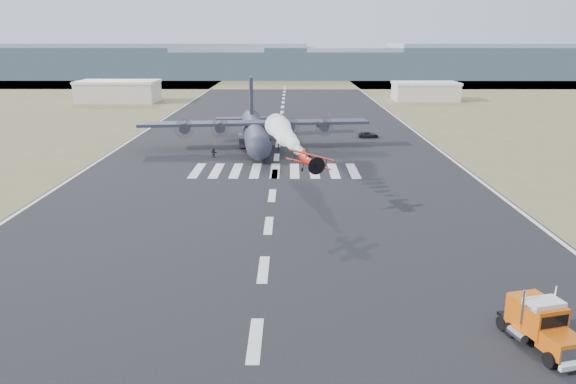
{
  "coord_description": "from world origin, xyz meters",
  "views": [
    {
      "loc": [
        2.39,
        -33.89,
        19.78
      ],
      "look_at": [
        2.12,
        23.25,
        4.0
      ],
      "focal_mm": 35.0,
      "sensor_mm": 36.0,
      "label": 1
    }
  ],
  "objects_px": {
    "aerobatic_biplane": "(309,160)",
    "transport_aircraft": "(254,130)",
    "crew_a": "(250,145)",
    "semi_truck": "(541,323)",
    "crew_d": "(247,147)",
    "crew_c": "(279,148)",
    "crew_b": "(250,145)",
    "support_vehicle": "(368,135)",
    "crew_h": "(270,147)",
    "hangar_left": "(119,91)",
    "hangar_right": "(425,91)",
    "crew_e": "(264,150)",
    "crew_g": "(270,148)",
    "crew_f": "(214,153)"
  },
  "relations": [
    {
      "from": "transport_aircraft",
      "to": "crew_a",
      "type": "distance_m",
      "value": 4.21
    },
    {
      "from": "hangar_right",
      "to": "crew_h",
      "type": "xyz_separation_m",
      "value": [
        -47.38,
        -85.37,
        -2.17
      ]
    },
    {
      "from": "support_vehicle",
      "to": "crew_g",
      "type": "height_order",
      "value": "crew_g"
    },
    {
      "from": "hangar_left",
      "to": "crew_a",
      "type": "height_order",
      "value": "hangar_left"
    },
    {
      "from": "crew_e",
      "to": "crew_g",
      "type": "xyz_separation_m",
      "value": [
        0.91,
        2.54,
        -0.12
      ]
    },
    {
      "from": "support_vehicle",
      "to": "crew_b",
      "type": "distance_m",
      "value": 26.51
    },
    {
      "from": "transport_aircraft",
      "to": "semi_truck",
      "type": "bearing_deg",
      "value": -78.12
    },
    {
      "from": "hangar_left",
      "to": "crew_b",
      "type": "xyz_separation_m",
      "value": [
        47.07,
        -78.19,
        -2.62
      ]
    },
    {
      "from": "crew_e",
      "to": "crew_g",
      "type": "distance_m",
      "value": 2.7
    },
    {
      "from": "hangar_right",
      "to": "crew_a",
      "type": "xyz_separation_m",
      "value": [
        -51.1,
        -83.29,
        -2.1
      ]
    },
    {
      "from": "transport_aircraft",
      "to": "crew_a",
      "type": "xyz_separation_m",
      "value": [
        -0.67,
        -3.53,
        -2.21
      ]
    },
    {
      "from": "crew_a",
      "to": "crew_e",
      "type": "distance_m",
      "value": 5.91
    },
    {
      "from": "semi_truck",
      "to": "crew_d",
      "type": "height_order",
      "value": "semi_truck"
    },
    {
      "from": "hangar_right",
      "to": "crew_c",
      "type": "bearing_deg",
      "value": -118.11
    },
    {
      "from": "hangar_right",
      "to": "crew_f",
      "type": "distance_m",
      "value": 106.48
    },
    {
      "from": "crew_b",
      "to": "crew_h",
      "type": "height_order",
      "value": "crew_h"
    },
    {
      "from": "semi_truck",
      "to": "crew_c",
      "type": "xyz_separation_m",
      "value": [
        -18.56,
        65.08,
        -0.8
      ]
    },
    {
      "from": "semi_truck",
      "to": "crew_c",
      "type": "height_order",
      "value": "semi_truck"
    },
    {
      "from": "hangar_right",
      "to": "crew_h",
      "type": "relative_size",
      "value": 12.15
    },
    {
      "from": "hangar_right",
      "to": "crew_f",
      "type": "bearing_deg",
      "value": -122.21
    },
    {
      "from": "crew_f",
      "to": "semi_truck",
      "type": "bearing_deg",
      "value": 150.86
    },
    {
      "from": "aerobatic_biplane",
      "to": "transport_aircraft",
      "type": "bearing_deg",
      "value": 91.99
    },
    {
      "from": "crew_c",
      "to": "transport_aircraft",
      "type": "bearing_deg",
      "value": 41.82
    },
    {
      "from": "hangar_left",
      "to": "hangar_right",
      "type": "relative_size",
      "value": 1.2
    },
    {
      "from": "hangar_right",
      "to": "semi_truck",
      "type": "bearing_deg",
      "value": -100.21
    },
    {
      "from": "hangar_right",
      "to": "crew_d",
      "type": "height_order",
      "value": "hangar_right"
    },
    {
      "from": "crew_b",
      "to": "crew_d",
      "type": "bearing_deg",
      "value": -14.68
    },
    {
      "from": "crew_c",
      "to": "crew_e",
      "type": "xyz_separation_m",
      "value": [
        -2.48,
        -2.9,
        0.07
      ]
    },
    {
      "from": "hangar_left",
      "to": "transport_aircraft",
      "type": "xyz_separation_m",
      "value": [
        47.57,
        -74.76,
        -0.29
      ]
    },
    {
      "from": "support_vehicle",
      "to": "crew_a",
      "type": "distance_m",
      "value": 26.71
    },
    {
      "from": "hangar_left",
      "to": "transport_aircraft",
      "type": "height_order",
      "value": "transport_aircraft"
    },
    {
      "from": "hangar_left",
      "to": "crew_d",
      "type": "xyz_separation_m",
      "value": [
        46.62,
        -80.62,
        -2.54
      ]
    },
    {
      "from": "crew_b",
      "to": "crew_g",
      "type": "bearing_deg",
      "value": 49.78
    },
    {
      "from": "aerobatic_biplane",
      "to": "crew_a",
      "type": "xyz_separation_m",
      "value": [
        -9.56,
        38.74,
        -5.48
      ]
    },
    {
      "from": "aerobatic_biplane",
      "to": "crew_b",
      "type": "bearing_deg",
      "value": 93.71
    },
    {
      "from": "transport_aircraft",
      "to": "hangar_left",
      "type": "bearing_deg",
      "value": 116.13
    },
    {
      "from": "crew_b",
      "to": "support_vehicle",
      "type": "bearing_deg",
      "value": 115.07
    },
    {
      "from": "support_vehicle",
      "to": "crew_h",
      "type": "height_order",
      "value": "crew_h"
    },
    {
      "from": "crew_e",
      "to": "semi_truck",
      "type": "bearing_deg",
      "value": -66.3
    },
    {
      "from": "semi_truck",
      "to": "aerobatic_biplane",
      "type": "bearing_deg",
      "value": 101.71
    },
    {
      "from": "crew_h",
      "to": "hangar_left",
      "type": "bearing_deg",
      "value": 116.8
    },
    {
      "from": "crew_g",
      "to": "crew_a",
      "type": "bearing_deg",
      "value": -120.93
    },
    {
      "from": "crew_d",
      "to": "crew_g",
      "type": "height_order",
      "value": "crew_d"
    },
    {
      "from": "semi_truck",
      "to": "support_vehicle",
      "type": "xyz_separation_m",
      "value": [
        -0.65,
        80.31,
        -1.05
      ]
    },
    {
      "from": "semi_truck",
      "to": "crew_f",
      "type": "distance_m",
      "value": 67.38
    },
    {
      "from": "hangar_right",
      "to": "crew_e",
      "type": "height_order",
      "value": "hangar_right"
    },
    {
      "from": "aerobatic_biplane",
      "to": "crew_c",
      "type": "height_order",
      "value": "aerobatic_biplane"
    },
    {
      "from": "aerobatic_biplane",
      "to": "crew_e",
      "type": "distance_m",
      "value": 34.69
    },
    {
      "from": "aerobatic_biplane",
      "to": "transport_aircraft",
      "type": "distance_m",
      "value": 43.31
    },
    {
      "from": "aerobatic_biplane",
      "to": "crew_a",
      "type": "height_order",
      "value": "aerobatic_biplane"
    }
  ]
}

